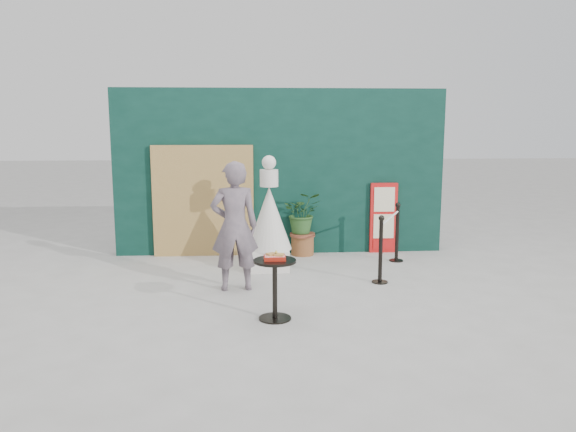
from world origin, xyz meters
The scene contains 10 objects.
ground centered at (0.00, 0.00, 0.00)m, with size 60.00×60.00×0.00m, color #ADAAA5.
back_wall centered at (0.00, 3.15, 1.50)m, with size 6.00×0.30×3.00m, color black.
bamboo_fence centered at (-1.40, 2.94, 1.00)m, with size 1.80×0.08×2.00m, color tan.
woman centered at (-0.80, 0.78, 0.93)m, with size 0.68×0.45×1.86m, color slate.
menu_board centered at (1.90, 2.95, 0.65)m, with size 0.50×0.07×1.30m.
statue centered at (-0.26, 1.90, 0.77)m, with size 0.73×0.73×1.87m.
cafe_table centered at (-0.29, -0.52, 0.50)m, with size 0.52×0.52×0.75m.
food_basket centered at (-0.28, -0.51, 0.79)m, with size 0.26×0.19×0.11m.
planter centered at (0.39, 2.87, 0.67)m, with size 0.68×0.59×1.16m.
stanchion_barrier centered at (1.68, 1.62, 0.49)m, with size 0.84×1.54×1.03m.
Camera 1 is at (-0.60, -7.12, 2.38)m, focal length 35.00 mm.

